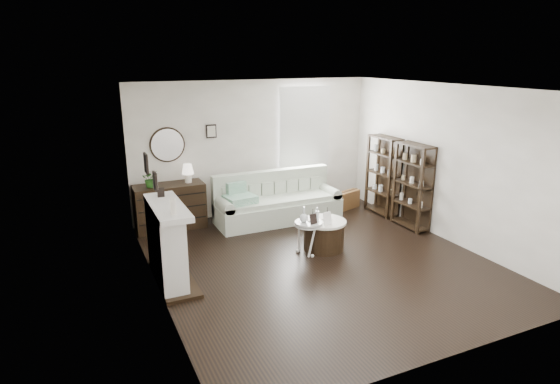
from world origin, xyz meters
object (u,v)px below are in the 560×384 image
pedestal_table (309,224)px  drum_table (324,235)px  sofa (277,204)px  dresser (170,207)px

pedestal_table → drum_table: bearing=9.9°
sofa → dresser: size_ratio=1.92×
sofa → drum_table: 1.69m
dresser → pedestal_table: size_ratio=2.31×
sofa → pedestal_table: bearing=-96.9°
dresser → drum_table: bearing=-44.3°
dresser → drum_table: size_ratio=1.75×
dresser → drum_table: dresser is taller
drum_table → pedestal_table: (-0.33, -0.06, 0.25)m
drum_table → pedestal_table: pedestal_table is taller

